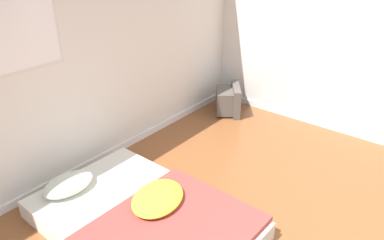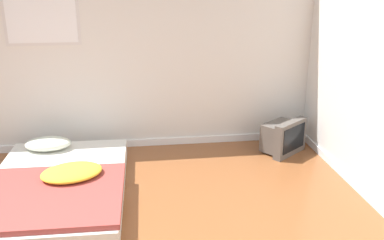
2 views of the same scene
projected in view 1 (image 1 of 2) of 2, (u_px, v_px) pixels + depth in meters
name	position (u px, v px, depth m)	size (l,w,h in m)	color
wall_back	(49.00, 67.00, 3.65)	(8.34, 0.08, 2.60)	silver
mattress_bed	(143.00, 219.00, 3.43)	(1.37, 2.05, 0.33)	silver
crt_tv	(229.00, 100.00, 5.65)	(0.61, 0.58, 0.43)	#56514C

